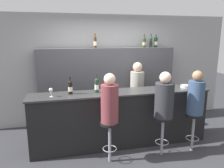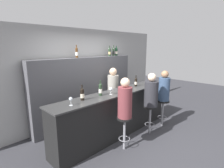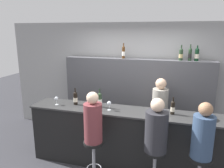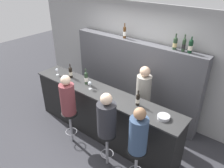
{
  "view_description": "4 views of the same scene",
  "coord_description": "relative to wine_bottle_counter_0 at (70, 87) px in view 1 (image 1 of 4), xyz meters",
  "views": [
    {
      "loc": [
        -1.14,
        -3.57,
        2.09
      ],
      "look_at": [
        -0.2,
        0.2,
        1.24
      ],
      "focal_mm": 35.0,
      "sensor_mm": 36.0,
      "label": 1
    },
    {
      "loc": [
        -2.91,
        -2.44,
        2.12
      ],
      "look_at": [
        -0.2,
        0.22,
        1.3
      ],
      "focal_mm": 28.0,
      "sensor_mm": 36.0,
      "label": 2
    },
    {
      "loc": [
        0.79,
        -3.22,
        2.42
      ],
      "look_at": [
        -0.24,
        0.34,
        1.51
      ],
      "focal_mm": 35.0,
      "sensor_mm": 36.0,
      "label": 3
    },
    {
      "loc": [
        2.48,
        -2.5,
        3.26
      ],
      "look_at": [
        0.22,
        0.31,
        1.3
      ],
      "focal_mm": 35.0,
      "sensor_mm": 36.0,
      "label": 4
    }
  ],
  "objects": [
    {
      "name": "bar_stool_right",
      "position": [
        2.16,
        -0.61,
        -0.65
      ],
      "size": [
        0.32,
        0.32,
        0.71
      ],
      "color": "gray",
      "rests_on": "ground_plane"
    },
    {
      "name": "ground_plane",
      "position": [
        0.95,
        -0.31,
        -1.2
      ],
      "size": [
        16.0,
        16.0,
        0.0
      ],
      "primitive_type": "plane",
      "color": "#333338"
    },
    {
      "name": "guest_seated_right",
      "position": [
        2.16,
        -0.61,
        -0.13
      ],
      "size": [
        0.29,
        0.29,
        0.8
      ],
      "color": "#334766",
      "rests_on": "bar_stool_right"
    },
    {
      "name": "wine_bottle_counter_2",
      "position": [
        1.75,
        -0.0,
        -0.01
      ],
      "size": [
        0.07,
        0.07,
        0.29
      ],
      "color": "black",
      "rests_on": "bar_counter"
    },
    {
      "name": "wine_bottle_backbar_2",
      "position": [
        2.01,
        1.09,
        0.76
      ],
      "size": [
        0.07,
        0.07,
        0.33
      ],
      "color": "#233823",
      "rests_on": "back_bar_cabinet"
    },
    {
      "name": "wine_bottle_counter_1",
      "position": [
        0.48,
        -0.0,
        0.01
      ],
      "size": [
        0.08,
        0.08,
        0.34
      ],
      "color": "#233823",
      "rests_on": "bar_counter"
    },
    {
      "name": "wall_back",
      "position": [
        0.95,
        1.32,
        0.1
      ],
      "size": [
        6.4,
        0.05,
        2.6
      ],
      "color": "#9E9E9E",
      "rests_on": "ground_plane"
    },
    {
      "name": "wine_bottle_backbar_1",
      "position": [
        1.84,
        1.09,
        0.75
      ],
      "size": [
        0.08,
        0.08,
        0.31
      ],
      "color": "#233823",
      "rests_on": "back_bar_cabinet"
    },
    {
      "name": "bar_stool_middle",
      "position": [
        1.55,
        -0.61,
        -0.65
      ],
      "size": [
        0.32,
        0.32,
        0.71
      ],
      "color": "gray",
      "rests_on": "ground_plane"
    },
    {
      "name": "wine_glass_0",
      "position": [
        -0.33,
        -0.11,
        -0.01
      ],
      "size": [
        0.07,
        0.07,
        0.16
      ],
      "color": "silver",
      "rests_on": "bar_counter"
    },
    {
      "name": "guest_seated_left",
      "position": [
        0.58,
        -0.61,
        -0.12
      ],
      "size": [
        0.29,
        0.29,
        0.81
      ],
      "color": "brown",
      "rests_on": "bar_stool_left"
    },
    {
      "name": "back_bar_cabinet",
      "position": [
        0.95,
        1.09,
        -0.28
      ],
      "size": [
        3.22,
        0.28,
        1.83
      ],
      "color": "#4C4C51",
      "rests_on": "ground_plane"
    },
    {
      "name": "wine_bottle_counter_0",
      "position": [
        0.0,
        0.0,
        0.0
      ],
      "size": [
        0.08,
        0.08,
        0.32
      ],
      "color": "black",
      "rests_on": "bar_counter"
    },
    {
      "name": "guest_seated_middle",
      "position": [
        1.55,
        -0.61,
        -0.14
      ],
      "size": [
        0.32,
        0.32,
        0.8
      ],
      "color": "#28282D",
      "rests_on": "bar_stool_middle"
    },
    {
      "name": "wine_bottle_backbar_3",
      "position": [
        2.14,
        1.09,
        0.76
      ],
      "size": [
        0.08,
        0.08,
        0.31
      ],
      "color": "black",
      "rests_on": "back_bar_cabinet"
    },
    {
      "name": "metal_bowl",
      "position": [
        2.3,
        -0.07,
        -0.1
      ],
      "size": [
        0.21,
        0.21,
        0.06
      ],
      "color": "#B7B7BC",
      "rests_on": "bar_counter"
    },
    {
      "name": "wine_glass_1",
      "position": [
        0.69,
        -0.11,
        -0.0
      ],
      "size": [
        0.07,
        0.07,
        0.16
      ],
      "color": "silver",
      "rests_on": "bar_counter"
    },
    {
      "name": "bar_counter",
      "position": [
        0.95,
        -0.05,
        -0.66
      ],
      "size": [
        3.43,
        0.56,
        1.07
      ],
      "color": "black",
      "rests_on": "ground_plane"
    },
    {
      "name": "bartender",
      "position": [
        1.51,
        0.61,
        -0.48
      ],
      "size": [
        0.31,
        0.31,
        1.53
      ],
      "color": "gray",
      "rests_on": "ground_plane"
    },
    {
      "name": "wine_bottle_backbar_0",
      "position": [
        0.65,
        1.09,
        0.77
      ],
      "size": [
        0.07,
        0.07,
        0.33
      ],
      "color": "#4C2D14",
      "rests_on": "back_bar_cabinet"
    },
    {
      "name": "bar_stool_left",
      "position": [
        0.58,
        -0.61,
        -0.65
      ],
      "size": [
        0.32,
        0.32,
        0.71
      ],
      "color": "gray",
      "rests_on": "ground_plane"
    }
  ]
}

